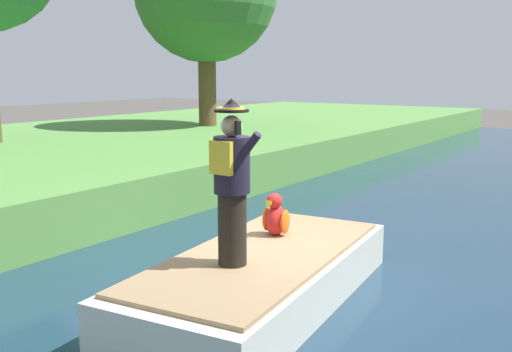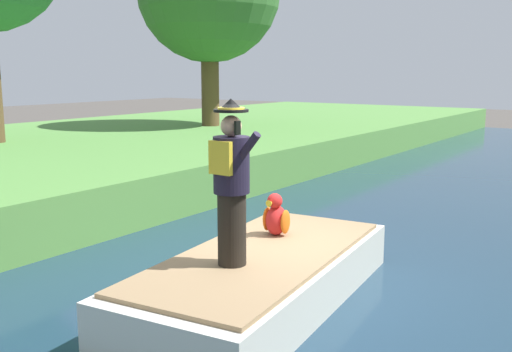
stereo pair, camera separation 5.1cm
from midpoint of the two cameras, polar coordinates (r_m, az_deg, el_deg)
The scene contains 5 objects.
ground_plane at distance 7.74m, azimuth 3.05°, elevation -11.43°, with size 80.00×80.00×0.00m, color #4C4742.
canal_water at distance 7.72m, azimuth 3.06°, elevation -11.09°, with size 7.04×48.00×0.10m, color #1E384C.
boat at distance 7.17m, azimuth 0.73°, elevation -9.79°, with size 2.29×4.38×0.61m.
person_pirate at distance 6.42m, azimuth -2.17°, elevation -0.72°, with size 0.61×0.42×1.85m.
parrot_plush at distance 7.73m, azimuth 2.15°, elevation -4.01°, with size 0.36×0.35×0.57m.
Camera 2 is at (3.82, -6.10, 2.85)m, focal length 41.17 mm.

